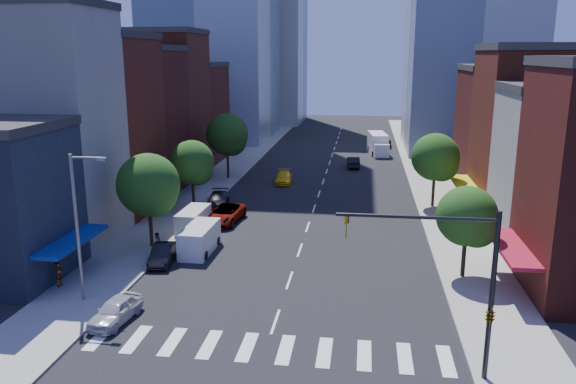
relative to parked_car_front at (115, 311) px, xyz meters
name	(u,v)px	position (x,y,z in m)	size (l,w,h in m)	color
ground	(275,322)	(8.91, 1.23, -0.68)	(220.00, 220.00, 0.00)	black
sidewalk_left	(228,171)	(-3.59, 41.23, -0.61)	(5.00, 120.00, 0.15)	gray
sidewalk_right	(428,177)	(21.41, 41.23, -0.61)	(5.00, 120.00, 0.15)	gray
crosswalk	(266,348)	(8.91, -1.77, -0.68)	(19.00, 3.00, 0.01)	silver
bldg_left_1	(34,129)	(-12.09, 13.23, 8.32)	(12.00, 8.00, 18.00)	beige
bldg_left_2	(87,128)	(-12.09, 21.73, 7.32)	(12.00, 9.00, 16.00)	#5A2015
bldg_left_3	(125,122)	(-12.09, 30.23, 6.82)	(12.00, 8.00, 15.00)	#491712
bldg_left_4	(154,106)	(-12.09, 38.73, 7.82)	(12.00, 9.00, 17.00)	#5A2015
bldg_left_5	(179,114)	(-12.09, 48.23, 5.82)	(12.00, 10.00, 13.00)	#491712
bldg_right_2	(548,137)	(29.91, 25.23, 6.82)	(12.00, 10.00, 15.00)	#5A2015
bldg_right_3	(518,133)	(29.91, 35.23, 5.82)	(12.00, 10.00, 13.00)	#491712
traffic_signal	(479,297)	(18.85, -3.27, 3.47)	(7.24, 2.24, 8.00)	black
streetlight	(79,219)	(-2.90, 2.23, 4.59)	(2.25, 0.25, 9.00)	slate
tree_left_near	(150,187)	(-2.44, 12.15, 4.18)	(4.80, 4.80, 7.30)	black
tree_left_mid	(193,164)	(-2.44, 23.15, 3.84)	(4.20, 4.20, 6.65)	black
tree_left_far	(228,136)	(-2.44, 37.15, 4.52)	(5.00, 5.00, 7.75)	black
tree_right_near	(469,219)	(20.56, 9.15, 3.51)	(4.00, 4.00, 6.20)	black
tree_right_far	(437,159)	(20.56, 27.15, 4.18)	(4.60, 4.60, 7.20)	black
parked_car_front	(115,311)	(0.00, 0.00, 0.00)	(1.61, 4.01, 1.37)	#B3B3B8
parked_car_second	(163,254)	(-0.59, 9.23, -0.01)	(1.42, 4.08, 1.35)	black
parked_car_third	(225,214)	(1.41, 19.59, 0.09)	(2.57, 5.57, 1.55)	#999999
parked_car_rear	(218,200)	(-0.59, 24.69, 0.02)	(1.96, 4.82, 1.40)	black
cargo_van_near	(199,240)	(1.41, 11.68, 0.35)	(2.09, 4.93, 2.08)	silver
cargo_van_far	(193,221)	(-0.59, 16.59, 0.28)	(1.96, 4.61, 1.94)	silver
taxi	(284,177)	(4.38, 35.90, -0.02)	(1.85, 4.56, 1.32)	yellow
traffic_car_oncoming	(353,162)	(12.21, 46.29, 0.05)	(1.54, 4.42, 1.46)	black
traffic_car_far	(386,142)	(17.04, 63.94, 0.06)	(1.77, 4.39, 1.49)	#999999
box_truck	(378,144)	(15.65, 57.08, 0.78)	(3.23, 7.92, 3.10)	white
pedestrian_near	(59,274)	(-5.59, 3.96, 0.31)	(0.61, 0.40, 1.68)	#999999
pedestrian_far	(157,243)	(-1.59, 10.72, 0.27)	(0.78, 0.61, 1.60)	#999999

